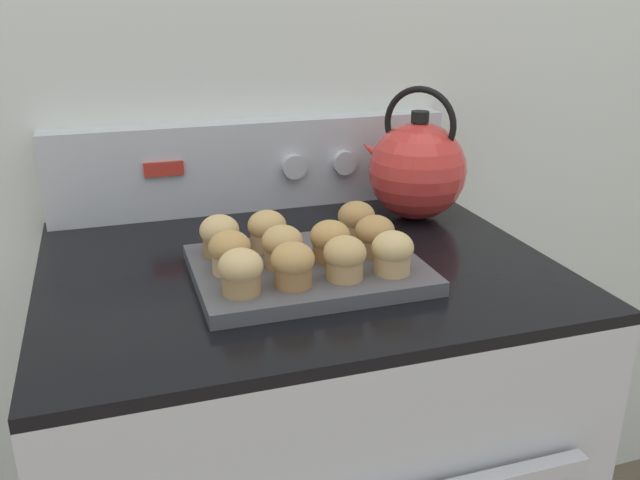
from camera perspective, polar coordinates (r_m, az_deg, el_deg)
name	(u,v)px	position (r m, az deg, el deg)	size (l,w,h in m)	color
wall_back	(245,62)	(1.36, -6.38, 14.64)	(8.00, 0.05, 2.40)	silver
control_panel	(255,165)	(1.35, -5.49, 6.30)	(0.78, 0.07, 0.17)	#B7BABF
muffin_pan	(305,270)	(1.03, -1.28, -2.51)	(0.34, 0.27, 0.02)	#4C4C51
muffin_r0_c0	(241,271)	(0.93, -6.68, -2.64)	(0.06, 0.06, 0.06)	#A37A4C
muffin_r0_c1	(293,264)	(0.94, -2.31, -2.07)	(0.06, 0.06, 0.06)	olive
muffin_r0_c2	(345,258)	(0.97, 2.10, -1.51)	(0.06, 0.06, 0.06)	tan
muffin_r0_c3	(392,253)	(0.99, 6.12, -1.06)	(0.06, 0.06, 0.06)	tan
muffin_r1_c0	(230,252)	(0.99, -7.60, -1.00)	(0.06, 0.06, 0.06)	tan
muffin_r1_c1	(282,246)	(1.01, -3.18, -0.53)	(0.06, 0.06, 0.06)	tan
muffin_r1_c2	(330,241)	(1.03, 0.86, -0.08)	(0.06, 0.06, 0.06)	olive
muffin_r1_c3	(375,236)	(1.05, 4.63, 0.38)	(0.06, 0.06, 0.06)	#A37A4C
muffin_r2_c0	(220,235)	(1.06, -8.45, 0.42)	(0.06, 0.06, 0.06)	olive
muffin_r2_c1	(267,230)	(1.08, -4.47, 0.84)	(0.06, 0.06, 0.06)	tan
muffin_r2_c3	(356,220)	(1.12, 3.08, 1.66)	(0.06, 0.06, 0.06)	tan
tea_kettle	(417,169)	(1.29, 8.14, 5.96)	(0.19, 0.20, 0.25)	red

